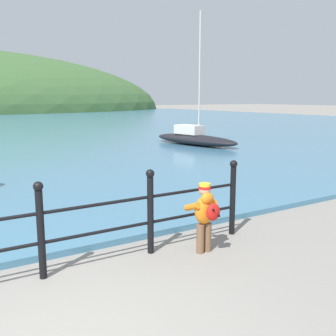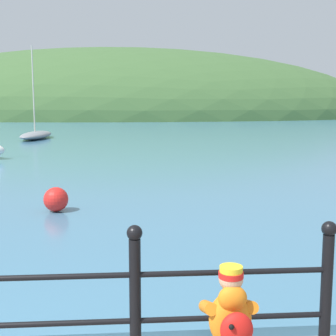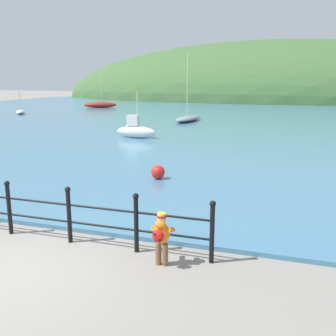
{
  "view_description": "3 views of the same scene",
  "coord_description": "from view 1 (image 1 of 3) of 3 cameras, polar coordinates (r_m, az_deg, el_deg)",
  "views": [
    {
      "loc": [
        -0.69,
        -3.12,
        2.17
      ],
      "look_at": [
        3.59,
        3.77,
        0.72
      ],
      "focal_mm": 42.0,
      "sensor_mm": 36.0,
      "label": 1
    },
    {
      "loc": [
        1.88,
        -1.91,
        2.11
      ],
      "look_at": [
        2.43,
        5.26,
        1.11
      ],
      "focal_mm": 50.0,
      "sensor_mm": 36.0,
      "label": 2
    },
    {
      "loc": [
        4.75,
        -5.18,
        3.34
      ],
      "look_at": [
        1.56,
        4.49,
        1.04
      ],
      "focal_mm": 42.0,
      "sensor_mm": 36.0,
      "label": 3
    }
  ],
  "objects": [
    {
      "name": "boat_red_dinghy",
      "position": [
        17.67,
        3.82,
        4.39
      ],
      "size": [
        2.06,
        4.89,
        5.67
      ],
      "color": "black",
      "rests_on": "water"
    },
    {
      "name": "iron_railing",
      "position": [
        4.98,
        -18.01,
        -8.23
      ],
      "size": [
        6.14,
        0.12,
        1.21
      ],
      "color": "black",
      "rests_on": "ground"
    },
    {
      "name": "child_in_coat",
      "position": [
        5.55,
        5.43,
        -6.28
      ],
      "size": [
        0.38,
        0.53,
        1.0
      ],
      "color": "brown",
      "rests_on": "ground"
    }
  ]
}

